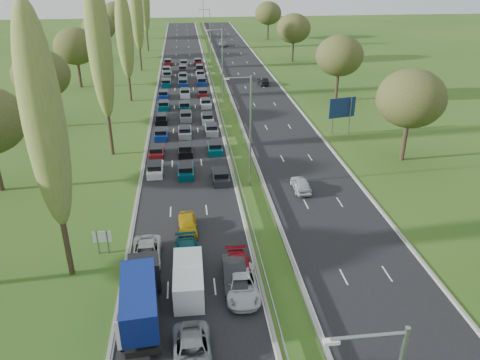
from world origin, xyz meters
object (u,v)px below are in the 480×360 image
info_sign (102,239)px  direction_sign (342,109)px  blue_lorry (141,297)px  white_van_rear (188,278)px  near_car_2 (147,253)px

info_sign → direction_sign: size_ratio=0.40×
blue_lorry → info_sign: size_ratio=3.86×
direction_sign → white_van_rear: bearing=-124.1°
blue_lorry → white_van_rear: 4.22m
direction_sign → near_car_2: bearing=-131.9°
info_sign → near_car_2: bearing=-22.9°
near_car_2 → direction_sign: direction_sign is taller
white_van_rear → blue_lorry: bearing=-139.6°
near_car_2 → info_sign: bearing=156.1°
white_van_rear → direction_sign: size_ratio=1.04×
info_sign → direction_sign: direction_sign is taller
near_car_2 → info_sign: 4.01m
blue_lorry → info_sign: 9.20m
blue_lorry → direction_sign: 42.98m
white_van_rear → info_sign: (-6.98, 5.71, 0.25)m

